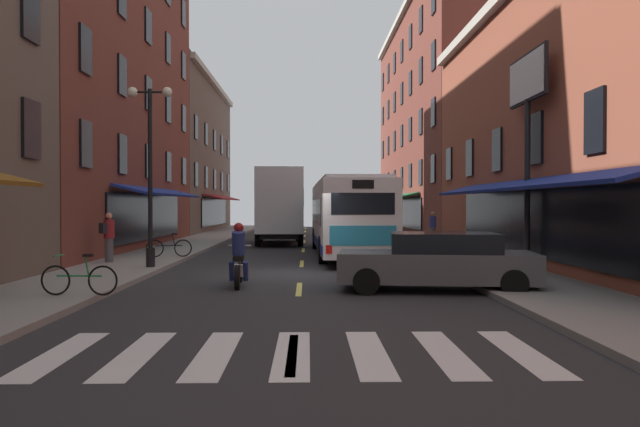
{
  "coord_description": "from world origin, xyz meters",
  "views": [
    {
      "loc": [
        0.22,
        -18.46,
        2.12
      ],
      "look_at": [
        0.66,
        2.85,
        1.82
      ],
      "focal_mm": 33.39,
      "sensor_mm": 36.0,
      "label": 1
    }
  ],
  "objects_px": {
    "bicycle_near": "(169,247)",
    "street_lamp_twin": "(150,168)",
    "pedestrian_mid": "(433,227)",
    "bicycle_mid": "(79,279)",
    "pedestrian_near": "(109,236)",
    "motorcycle_rider": "(239,259)",
    "sedan_near": "(438,261)",
    "box_truck": "(279,206)",
    "sedan_mid": "(289,224)",
    "transit_bus": "(347,216)",
    "billboard_sign": "(528,104)"
  },
  "relations": [
    {
      "from": "bicycle_near",
      "to": "street_lamp_twin",
      "type": "height_order",
      "value": "street_lamp_twin"
    },
    {
      "from": "pedestrian_mid",
      "to": "street_lamp_twin",
      "type": "distance_m",
      "value": 17.1
    },
    {
      "from": "bicycle_mid",
      "to": "pedestrian_near",
      "type": "height_order",
      "value": "pedestrian_near"
    },
    {
      "from": "bicycle_near",
      "to": "motorcycle_rider",
      "type": "bearing_deg",
      "value": -64.13
    },
    {
      "from": "sedan_near",
      "to": "bicycle_near",
      "type": "relative_size",
      "value": 2.92
    },
    {
      "from": "street_lamp_twin",
      "to": "bicycle_mid",
      "type": "bearing_deg",
      "value": -89.62
    },
    {
      "from": "box_truck",
      "to": "bicycle_near",
      "type": "relative_size",
      "value": 4.17
    },
    {
      "from": "bicycle_near",
      "to": "pedestrian_mid",
      "type": "height_order",
      "value": "pedestrian_mid"
    },
    {
      "from": "bicycle_near",
      "to": "pedestrian_near",
      "type": "bearing_deg",
      "value": -127.54
    },
    {
      "from": "sedan_mid",
      "to": "bicycle_near",
      "type": "xyz_separation_m",
      "value": [
        -4.0,
        -19.05,
        -0.25
      ]
    },
    {
      "from": "bicycle_near",
      "to": "pedestrian_mid",
      "type": "xyz_separation_m",
      "value": [
        11.94,
        8.58,
        0.47
      ]
    },
    {
      "from": "box_truck",
      "to": "street_lamp_twin",
      "type": "xyz_separation_m",
      "value": [
        -3.49,
        -13.15,
        1.26
      ]
    },
    {
      "from": "pedestrian_near",
      "to": "transit_bus",
      "type": "bearing_deg",
      "value": 63.88
    },
    {
      "from": "motorcycle_rider",
      "to": "pedestrian_mid",
      "type": "height_order",
      "value": "pedestrian_mid"
    },
    {
      "from": "sedan_mid",
      "to": "pedestrian_near",
      "type": "xyz_separation_m",
      "value": [
        -5.61,
        -21.13,
        0.29
      ]
    },
    {
      "from": "transit_bus",
      "to": "motorcycle_rider",
      "type": "bearing_deg",
      "value": -110.14
    },
    {
      "from": "transit_bus",
      "to": "box_truck",
      "type": "xyz_separation_m",
      "value": [
        -3.2,
        7.27,
        0.4
      ]
    },
    {
      "from": "pedestrian_mid",
      "to": "motorcycle_rider",
      "type": "bearing_deg",
      "value": -83.41
    },
    {
      "from": "bicycle_near",
      "to": "bicycle_mid",
      "type": "bearing_deg",
      "value": -88.19
    },
    {
      "from": "transit_bus",
      "to": "pedestrian_mid",
      "type": "bearing_deg",
      "value": 52.0
    },
    {
      "from": "transit_bus",
      "to": "pedestrian_near",
      "type": "xyz_separation_m",
      "value": [
        -8.55,
        -4.27,
        -0.61
      ]
    },
    {
      "from": "motorcycle_rider",
      "to": "street_lamp_twin",
      "type": "xyz_separation_m",
      "value": [
        -3.23,
        3.52,
        2.6
      ]
    },
    {
      "from": "sedan_mid",
      "to": "motorcycle_rider",
      "type": "height_order",
      "value": "motorcycle_rider"
    },
    {
      "from": "transit_bus",
      "to": "pedestrian_mid",
      "type": "relative_size",
      "value": 7.36
    },
    {
      "from": "transit_bus",
      "to": "sedan_mid",
      "type": "bearing_deg",
      "value": 99.9
    },
    {
      "from": "pedestrian_mid",
      "to": "pedestrian_near",
      "type": "bearing_deg",
      "value": -107.07
    },
    {
      "from": "motorcycle_rider",
      "to": "billboard_sign",
      "type": "bearing_deg",
      "value": 17.76
    },
    {
      "from": "motorcycle_rider",
      "to": "street_lamp_twin",
      "type": "distance_m",
      "value": 5.44
    },
    {
      "from": "transit_bus",
      "to": "street_lamp_twin",
      "type": "distance_m",
      "value": 9.05
    },
    {
      "from": "street_lamp_twin",
      "to": "bicycle_near",
      "type": "bearing_deg",
      "value": 94.12
    },
    {
      "from": "box_truck",
      "to": "street_lamp_twin",
      "type": "bearing_deg",
      "value": -104.85
    },
    {
      "from": "bicycle_near",
      "to": "bicycle_mid",
      "type": "distance_m",
      "value": 9.73
    },
    {
      "from": "billboard_sign",
      "to": "pedestrian_mid",
      "type": "relative_size",
      "value": 4.1
    },
    {
      "from": "transit_bus",
      "to": "motorcycle_rider",
      "type": "relative_size",
      "value": 5.79
    },
    {
      "from": "pedestrian_near",
      "to": "sedan_mid",
      "type": "bearing_deg",
      "value": 112.48
    },
    {
      "from": "motorcycle_rider",
      "to": "street_lamp_twin",
      "type": "height_order",
      "value": "street_lamp_twin"
    },
    {
      "from": "bicycle_mid",
      "to": "motorcycle_rider",
      "type": "bearing_deg",
      "value": 38.12
    },
    {
      "from": "bicycle_mid",
      "to": "pedestrian_near",
      "type": "distance_m",
      "value": 7.89
    },
    {
      "from": "billboard_sign",
      "to": "sedan_mid",
      "type": "bearing_deg",
      "value": 109.09
    },
    {
      "from": "sedan_near",
      "to": "pedestrian_mid",
      "type": "bearing_deg",
      "value": 78.5
    },
    {
      "from": "billboard_sign",
      "to": "pedestrian_near",
      "type": "relative_size",
      "value": 3.89
    },
    {
      "from": "sedan_mid",
      "to": "transit_bus",
      "type": "bearing_deg",
      "value": -80.1
    },
    {
      "from": "transit_bus",
      "to": "sedan_near",
      "type": "xyz_separation_m",
      "value": [
        1.58,
        -10.4,
        -0.92
      ]
    },
    {
      "from": "pedestrian_near",
      "to": "street_lamp_twin",
      "type": "relative_size",
      "value": 0.3
    },
    {
      "from": "sedan_near",
      "to": "pedestrian_mid",
      "type": "xyz_separation_m",
      "value": [
        3.42,
        16.79,
        0.24
      ]
    },
    {
      "from": "pedestrian_mid",
      "to": "sedan_mid",
      "type": "bearing_deg",
      "value": 161.89
    },
    {
      "from": "sedan_near",
      "to": "pedestrian_mid",
      "type": "height_order",
      "value": "pedestrian_mid"
    },
    {
      "from": "transit_bus",
      "to": "bicycle_near",
      "type": "height_order",
      "value": "transit_bus"
    },
    {
      "from": "street_lamp_twin",
      "to": "motorcycle_rider",
      "type": "bearing_deg",
      "value": -47.47
    },
    {
      "from": "street_lamp_twin",
      "to": "pedestrian_mid",
      "type": "bearing_deg",
      "value": 46.43
    }
  ]
}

